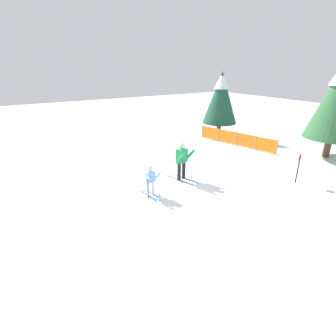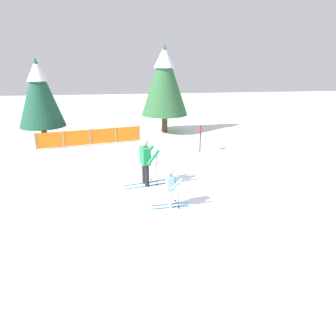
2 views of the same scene
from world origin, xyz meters
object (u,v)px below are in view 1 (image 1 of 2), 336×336
skier_adult (182,157)px  skier_child (150,178)px  trail_marker (299,165)px  conifer_far (221,97)px  safety_fence (236,138)px

skier_adult → skier_child: size_ratio=1.41×
skier_child → trail_marker: size_ratio=0.96×
conifer_far → trail_marker: (7.93, -2.75, -1.92)m
skier_adult → conifer_far: bearing=112.3°
skier_child → safety_fence: (-3.13, 7.84, -0.27)m
skier_child → trail_marker: trail_marker is taller
skier_child → trail_marker: 6.35m
skier_adult → trail_marker: size_ratio=1.36×
skier_adult → conifer_far: conifer_far is taller
skier_child → safety_fence: bearing=107.7°
trail_marker → skier_child: bearing=-111.4°
skier_child → conifer_far: conifer_far is taller
safety_fence → trail_marker: bearing=-19.5°
skier_adult → safety_fence: 6.45m
safety_fence → skier_adult: bearing=-67.1°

